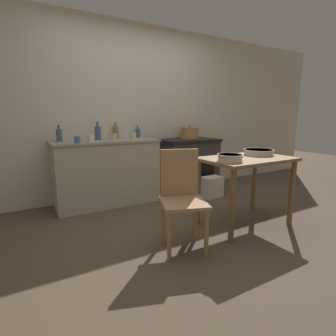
{
  "coord_description": "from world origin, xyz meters",
  "views": [
    {
      "loc": [
        -1.59,
        -2.22,
        1.21
      ],
      "look_at": [
        0.0,
        0.53,
        0.58
      ],
      "focal_mm": 28.0,
      "sensor_mm": 36.0,
      "label": 1
    }
  ],
  "objects_px": {
    "cup_mid_right": "(77,140)",
    "bottle_mid_left": "(138,133)",
    "chair": "(182,196)",
    "flour_sack": "(212,187)",
    "cup_right": "(133,136)",
    "work_table": "(246,169)",
    "stove": "(188,165)",
    "mixing_bowl_large": "(230,157)",
    "bottle_center_left": "(98,133)",
    "bottle_left": "(116,132)",
    "cup_center": "(91,139)",
    "bottle_far_left": "(59,135)",
    "stock_pot": "(190,133)",
    "cup_center_right": "(114,137)",
    "mixing_bowl_small": "(259,152)"
  },
  "relations": [
    {
      "from": "cup_mid_right",
      "to": "bottle_mid_left",
      "type": "bearing_deg",
      "value": 22.94
    },
    {
      "from": "chair",
      "to": "flour_sack",
      "type": "height_order",
      "value": "chair"
    },
    {
      "from": "cup_right",
      "to": "work_table",
      "type": "bearing_deg",
      "value": -63.54
    },
    {
      "from": "stove",
      "to": "work_table",
      "type": "distance_m",
      "value": 1.51
    },
    {
      "from": "mixing_bowl_large",
      "to": "bottle_center_left",
      "type": "relative_size",
      "value": 1.03
    },
    {
      "from": "flour_sack",
      "to": "bottle_left",
      "type": "height_order",
      "value": "bottle_left"
    },
    {
      "from": "bottle_left",
      "to": "cup_center",
      "type": "distance_m",
      "value": 0.62
    },
    {
      "from": "work_table",
      "to": "chair",
      "type": "bearing_deg",
      "value": -176.01
    },
    {
      "from": "flour_sack",
      "to": "cup_mid_right",
      "type": "relative_size",
      "value": 3.81
    },
    {
      "from": "bottle_far_left",
      "to": "cup_mid_right",
      "type": "bearing_deg",
      "value": -65.76
    },
    {
      "from": "stock_pot",
      "to": "mixing_bowl_large",
      "type": "height_order",
      "value": "stock_pot"
    },
    {
      "from": "bottle_left",
      "to": "bottle_center_left",
      "type": "xyz_separation_m",
      "value": [
        -0.3,
        -0.13,
        0.0
      ]
    },
    {
      "from": "stove",
      "to": "cup_mid_right",
      "type": "distance_m",
      "value": 1.84
    },
    {
      "from": "stove",
      "to": "stock_pot",
      "type": "distance_m",
      "value": 0.52
    },
    {
      "from": "cup_center",
      "to": "cup_center_right",
      "type": "bearing_deg",
      "value": 4.1
    },
    {
      "from": "mixing_bowl_large",
      "to": "cup_center_right",
      "type": "height_order",
      "value": "cup_center_right"
    },
    {
      "from": "stock_pot",
      "to": "cup_right",
      "type": "relative_size",
      "value": 3.2
    },
    {
      "from": "stock_pot",
      "to": "cup_right",
      "type": "distance_m",
      "value": 1.02
    },
    {
      "from": "bottle_mid_left",
      "to": "stock_pot",
      "type": "bearing_deg",
      "value": -9.84
    },
    {
      "from": "chair",
      "to": "bottle_center_left",
      "type": "bearing_deg",
      "value": 119.86
    },
    {
      "from": "cup_center",
      "to": "mixing_bowl_small",
      "type": "bearing_deg",
      "value": -37.15
    },
    {
      "from": "bottle_far_left",
      "to": "bottle_left",
      "type": "xyz_separation_m",
      "value": [
        0.79,
        0.1,
        0.01
      ]
    },
    {
      "from": "stock_pot",
      "to": "mixing_bowl_small",
      "type": "relative_size",
      "value": 0.88
    },
    {
      "from": "work_table",
      "to": "flour_sack",
      "type": "relative_size",
      "value": 3.14
    },
    {
      "from": "mixing_bowl_large",
      "to": "bottle_center_left",
      "type": "distance_m",
      "value": 1.89
    },
    {
      "from": "bottle_left",
      "to": "work_table",
      "type": "bearing_deg",
      "value": -62.55
    },
    {
      "from": "work_table",
      "to": "bottle_left",
      "type": "height_order",
      "value": "bottle_left"
    },
    {
      "from": "stove",
      "to": "cup_right",
      "type": "xyz_separation_m",
      "value": [
        -0.95,
        -0.03,
        0.51
      ]
    },
    {
      "from": "chair",
      "to": "cup_center",
      "type": "xyz_separation_m",
      "value": [
        -0.47,
        1.36,
        0.45
      ]
    },
    {
      "from": "bottle_mid_left",
      "to": "bottle_center_left",
      "type": "bearing_deg",
      "value": -171.71
    },
    {
      "from": "mixing_bowl_small",
      "to": "bottle_mid_left",
      "type": "height_order",
      "value": "bottle_mid_left"
    },
    {
      "from": "flour_sack",
      "to": "cup_center",
      "type": "bearing_deg",
      "value": 168.73
    },
    {
      "from": "mixing_bowl_small",
      "to": "cup_center",
      "type": "height_order",
      "value": "cup_center"
    },
    {
      "from": "chair",
      "to": "stock_pot",
      "type": "bearing_deg",
      "value": 72.82
    },
    {
      "from": "work_table",
      "to": "stock_pot",
      "type": "bearing_deg",
      "value": 78.99
    },
    {
      "from": "mixing_bowl_small",
      "to": "bottle_mid_left",
      "type": "relative_size",
      "value": 1.89
    },
    {
      "from": "flour_sack",
      "to": "cup_center_right",
      "type": "bearing_deg",
      "value": 165.47
    },
    {
      "from": "mixing_bowl_large",
      "to": "bottle_left",
      "type": "distance_m",
      "value": 1.9
    },
    {
      "from": "stock_pot",
      "to": "bottle_left",
      "type": "distance_m",
      "value": 1.2
    },
    {
      "from": "bottle_mid_left",
      "to": "cup_mid_right",
      "type": "relative_size",
      "value": 2.18
    },
    {
      "from": "flour_sack",
      "to": "mixing_bowl_large",
      "type": "distance_m",
      "value": 1.42
    },
    {
      "from": "stove",
      "to": "flour_sack",
      "type": "bearing_deg",
      "value": -78.78
    },
    {
      "from": "mixing_bowl_small",
      "to": "flour_sack",
      "type": "bearing_deg",
      "value": 85.77
    },
    {
      "from": "flour_sack",
      "to": "cup_mid_right",
      "type": "height_order",
      "value": "cup_mid_right"
    },
    {
      "from": "flour_sack",
      "to": "stove",
      "type": "bearing_deg",
      "value": 101.22
    },
    {
      "from": "stock_pot",
      "to": "cup_mid_right",
      "type": "relative_size",
      "value": 3.63
    },
    {
      "from": "chair",
      "to": "stock_pot",
      "type": "xyz_separation_m",
      "value": [
        1.18,
        1.59,
        0.46
      ]
    },
    {
      "from": "mixing_bowl_small",
      "to": "cup_right",
      "type": "distance_m",
      "value": 1.7
    },
    {
      "from": "work_table",
      "to": "cup_center_right",
      "type": "relative_size",
      "value": 10.62
    },
    {
      "from": "mixing_bowl_large",
      "to": "stock_pot",
      "type": "bearing_deg",
      "value": 68.63
    }
  ]
}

